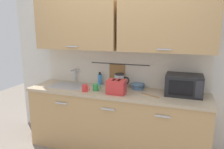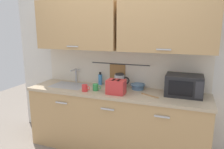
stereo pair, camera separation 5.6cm
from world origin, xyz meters
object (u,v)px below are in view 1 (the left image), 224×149
(microwave, at_px, (184,85))
(toaster, at_px, (116,87))
(mug_by_kettle, at_px, (96,87))
(wooden_spoon, at_px, (153,96))
(electric_kettle, at_px, (120,81))
(mug_near_sink, at_px, (85,88))
(mixing_bowl, at_px, (138,86))
(dish_soap_bottle, at_px, (100,79))

(microwave, relative_size, toaster, 1.80)
(toaster, bearing_deg, mug_by_kettle, 172.41)
(microwave, distance_m, wooden_spoon, 0.44)
(microwave, distance_m, toaster, 0.88)
(electric_kettle, relative_size, mug_near_sink, 1.89)
(mug_near_sink, height_order, toaster, toaster)
(microwave, bearing_deg, mug_near_sink, -167.56)
(electric_kettle, relative_size, mixing_bowl, 1.06)
(wooden_spoon, bearing_deg, electric_kettle, 152.67)
(mixing_bowl, height_order, mug_by_kettle, mug_by_kettle)
(microwave, distance_m, mug_near_sink, 1.32)
(dish_soap_bottle, relative_size, mixing_bowl, 0.92)
(electric_kettle, height_order, toaster, electric_kettle)
(mixing_bowl, bearing_deg, wooden_spoon, -46.11)
(mug_near_sink, bearing_deg, mug_by_kettle, 33.43)
(mug_near_sink, relative_size, mug_by_kettle, 1.00)
(toaster, bearing_deg, mug_near_sink, -174.61)
(electric_kettle, distance_m, wooden_spoon, 0.59)
(dish_soap_bottle, bearing_deg, electric_kettle, -7.67)
(microwave, bearing_deg, mixing_bowl, 173.75)
(dish_soap_bottle, height_order, mug_near_sink, dish_soap_bottle)
(wooden_spoon, bearing_deg, mug_near_sink, -174.51)
(mug_near_sink, xyz_separation_m, mixing_bowl, (0.66, 0.35, -0.00))
(mug_by_kettle, height_order, wooden_spoon, mug_by_kettle)
(electric_kettle, xyz_separation_m, mixing_bowl, (0.27, -0.01, -0.06))
(electric_kettle, xyz_separation_m, toaster, (0.05, -0.32, -0.01))
(dish_soap_bottle, distance_m, mixing_bowl, 0.61)
(microwave, height_order, mixing_bowl, microwave)
(mug_by_kettle, bearing_deg, wooden_spoon, 0.34)
(mug_near_sink, xyz_separation_m, wooden_spoon, (0.91, 0.09, -0.04))
(mug_by_kettle, bearing_deg, mixing_bowl, 26.64)
(mug_near_sink, xyz_separation_m, toaster, (0.44, 0.04, 0.05))
(electric_kettle, bearing_deg, wooden_spoon, -27.33)
(mixing_bowl, bearing_deg, electric_kettle, 178.75)
(mug_near_sink, bearing_deg, toaster, 5.39)
(mug_near_sink, bearing_deg, dish_soap_bottle, 81.80)
(microwave, bearing_deg, wooden_spoon, -152.16)
(microwave, distance_m, mug_by_kettle, 1.18)
(dish_soap_bottle, bearing_deg, microwave, -5.55)
(dish_soap_bottle, bearing_deg, mug_by_kettle, -77.92)
(mug_by_kettle, bearing_deg, mug_near_sink, -146.57)
(microwave, distance_m, electric_kettle, 0.89)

